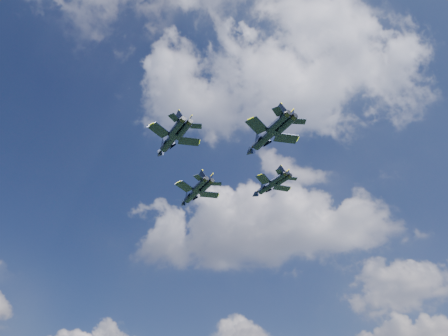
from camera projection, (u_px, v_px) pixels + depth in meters
jet_lead at (192, 195)px, 115.43m from camera, size 14.64×14.12×3.91m
jet_left at (169, 142)px, 99.34m from camera, size 14.49×14.20×3.90m
jet_right at (267, 187)px, 113.25m from camera, size 13.64×11.55×3.46m
jet_slot at (264, 139)px, 94.22m from camera, size 15.37×14.75×4.10m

